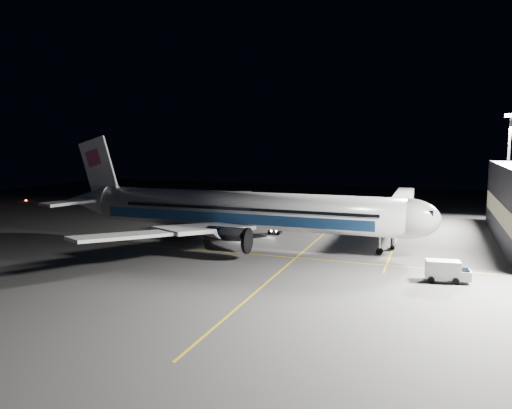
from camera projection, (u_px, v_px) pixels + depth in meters
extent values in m
plane|color=#4C4C4F|center=(243.00, 244.00, 76.88)|extent=(200.00, 200.00, 0.00)
cube|color=gold|center=(306.00, 249.00, 73.53)|extent=(0.25, 80.00, 0.01)
cube|color=gold|center=(228.00, 252.00, 71.28)|extent=(70.00, 0.25, 0.01)
cube|color=gold|center=(396.00, 241.00, 78.84)|extent=(0.25, 40.00, 0.01)
cylinder|color=silver|center=(243.00, 210.00, 76.18)|extent=(48.00, 5.60, 5.60)
ellipsoid|color=silver|center=(407.00, 218.00, 68.14)|extent=(8.96, 5.60, 5.60)
cube|color=black|center=(425.00, 212.00, 67.24)|extent=(2.20, 3.40, 0.90)
cone|color=silver|center=(89.00, 200.00, 85.68)|extent=(9.00, 5.49, 5.49)
cube|color=navy|center=(244.00, 213.00, 79.22)|extent=(42.24, 0.25, 1.50)
cube|color=navy|center=(230.00, 218.00, 74.04)|extent=(42.24, 0.25, 1.50)
cube|color=silver|center=(247.00, 212.00, 84.69)|extent=(11.36, 15.23, 1.53)
cube|color=silver|center=(206.00, 228.00, 69.76)|extent=(11.36, 15.23, 1.53)
cube|color=silver|center=(245.00, 198.00, 97.91)|extent=(8.57, 13.22, 1.31)
cube|color=silver|center=(123.00, 236.00, 59.66)|extent=(8.57, 13.22, 1.31)
cube|color=silver|center=(110.00, 195.00, 90.32)|extent=(6.20, 9.67, 0.45)
cube|color=silver|center=(70.00, 202.00, 80.62)|extent=(6.20, 9.67, 0.45)
cube|color=white|center=(98.00, 166.00, 84.13)|extent=(7.53, 0.40, 10.28)
cube|color=#CC4584|center=(94.00, 158.00, 84.21)|extent=(3.22, 0.55, 3.22)
cylinder|color=#B7B7BF|center=(269.00, 219.00, 84.53)|extent=(5.60, 3.40, 3.40)
cylinder|color=#B7B7BF|center=(228.00, 239.00, 67.74)|extent=(5.60, 3.40, 3.40)
cylinder|color=#9999A0|center=(380.00, 246.00, 69.85)|extent=(0.26, 0.26, 2.50)
cylinder|color=black|center=(379.00, 251.00, 69.95)|extent=(0.90, 0.70, 0.90)
cylinder|color=#9999A0|center=(236.00, 230.00, 81.73)|extent=(0.26, 0.26, 2.50)
cylinder|color=#9999A0|center=(214.00, 240.00, 73.70)|extent=(0.26, 0.26, 2.50)
cylinder|color=black|center=(236.00, 234.00, 81.82)|extent=(1.10, 1.60, 1.10)
cylinder|color=black|center=(214.00, 245.00, 73.80)|extent=(1.10, 1.60, 1.10)
cube|color=brown|center=(499.00, 211.00, 76.91)|extent=(0.15, 36.00, 3.00)
cube|color=#B2B2B7|center=(401.00, 205.00, 87.61)|extent=(3.00, 33.90, 2.80)
cube|color=#B2B2B7|center=(394.00, 218.00, 72.82)|extent=(3.60, 3.20, 3.40)
cylinder|color=#9999A0|center=(393.00, 239.00, 73.22)|extent=(0.70, 0.70, 3.10)
cylinder|color=black|center=(392.00, 248.00, 72.54)|extent=(0.70, 0.30, 0.70)
cylinder|color=black|center=(393.00, 245.00, 74.22)|extent=(0.70, 0.30, 0.70)
cylinder|color=#59595E|center=(508.00, 172.00, 92.02)|extent=(0.44, 0.44, 20.00)
cube|color=#59595E|center=(511.00, 115.00, 90.66)|extent=(2.40, 0.50, 0.80)
cube|color=white|center=(512.00, 115.00, 90.33)|extent=(2.20, 0.15, 0.60)
sphere|color=#FF140A|center=(26.00, 200.00, 128.94)|extent=(0.44, 0.44, 0.44)
cube|color=silver|center=(443.00, 269.00, 56.53)|extent=(3.91, 2.29, 2.04)
cube|color=silver|center=(463.00, 275.00, 56.11)|extent=(1.69, 1.93, 1.11)
cube|color=black|center=(464.00, 271.00, 56.05)|extent=(1.29, 1.70, 0.46)
cylinder|color=black|center=(453.00, 277.00, 57.33)|extent=(0.77, 0.32, 0.74)
cylinder|color=black|center=(456.00, 281.00, 55.44)|extent=(0.77, 0.32, 0.74)
cylinder|color=black|center=(429.00, 275.00, 57.90)|extent=(0.77, 0.32, 0.74)
cylinder|color=black|center=(431.00, 280.00, 56.02)|extent=(0.77, 0.32, 0.74)
cube|color=black|center=(275.00, 230.00, 84.60)|extent=(2.20, 1.46, 0.97)
cube|color=black|center=(275.00, 227.00, 84.52)|extent=(0.94, 0.94, 0.53)
sphere|color=#FFF2CC|center=(271.00, 231.00, 84.15)|extent=(0.23, 0.23, 0.23)
sphere|color=#FFF2CC|center=(276.00, 231.00, 83.80)|extent=(0.23, 0.23, 0.23)
cylinder|color=black|center=(281.00, 232.00, 85.03)|extent=(0.54, 0.23, 0.53)
cylinder|color=black|center=(278.00, 234.00, 83.66)|extent=(0.54, 0.23, 0.53)
cylinder|color=black|center=(272.00, 232.00, 85.65)|extent=(0.54, 0.23, 0.53)
cylinder|color=black|center=(269.00, 233.00, 84.28)|extent=(0.54, 0.23, 0.53)
cone|color=#E35309|center=(281.00, 232.00, 85.34)|extent=(0.38, 0.38, 0.57)
cone|color=#E35309|center=(224.00, 235.00, 82.24)|extent=(0.38, 0.38, 0.57)
cone|color=#E35309|center=(215.00, 231.00, 85.94)|extent=(0.44, 0.44, 0.66)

